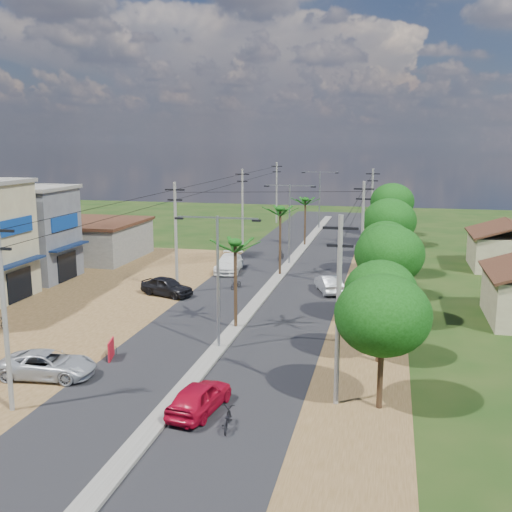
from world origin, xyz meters
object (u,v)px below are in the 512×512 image
Objects in this scene: car_red_near at (199,398)px; car_parked_dark at (167,287)px; moto_rider_east at (227,420)px; car_parked_silver at (48,365)px; roadside_sign at (111,350)px; car_silver_mid at (329,284)px; car_white_far at (229,264)px.

car_parked_dark reaches higher than car_red_near.
car_red_near is 2.12m from moto_rider_east.
roadside_sign is (2.00, 3.20, -0.13)m from car_parked_silver.
car_parked_silver is 3.78m from roadside_sign.
car_parked_dark reaches higher than roadside_sign.
car_red_near is 23.49m from car_silver_mid.
car_parked_silver is 17.12m from car_parked_dark.
car_red_near is 2.47× the size of moto_rider_east.
car_silver_mid is 24.60m from moto_rider_east.
car_white_far is 4.07× the size of roadside_sign.
moto_rider_east is (10.66, -20.58, -0.31)m from car_parked_dark.
car_parked_dark is at bearing -56.40° from car_red_near.
car_red_near is 0.84× the size of car_parked_silver.
roadside_sign reaches higher than moto_rider_east.
car_white_far reaches higher than car_parked_silver.
car_parked_silver is (-9.00, 2.15, -0.02)m from car_red_near.
car_parked_silver is (-2.50, -26.78, -0.10)m from car_white_far.
car_silver_mid is 11.51m from car_white_far.
car_silver_mid is 20.73m from roadside_sign.
car_red_near is 0.95× the size of car_parked_dark.
car_silver_mid is 0.87× the size of car_parked_silver.
car_parked_dark is at bearing -5.49° from car_parked_silver.
roadside_sign is (-0.50, -23.58, -0.23)m from car_white_far.
car_silver_mid is at bearing -52.95° from car_parked_dark.
car_parked_silver is at bearing -160.49° from car_parked_dark.
car_parked_dark reaches higher than moto_rider_east.
car_white_far is at bearing -82.77° from moto_rider_east.
car_silver_mid is 13.11m from car_parked_dark.
car_red_near reaches higher than car_parked_silver.
moto_rider_east is 10.92m from roadside_sign.
car_white_far is (-6.50, 28.94, 0.07)m from car_red_near.
car_parked_silver is 1.13× the size of car_parked_dark.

